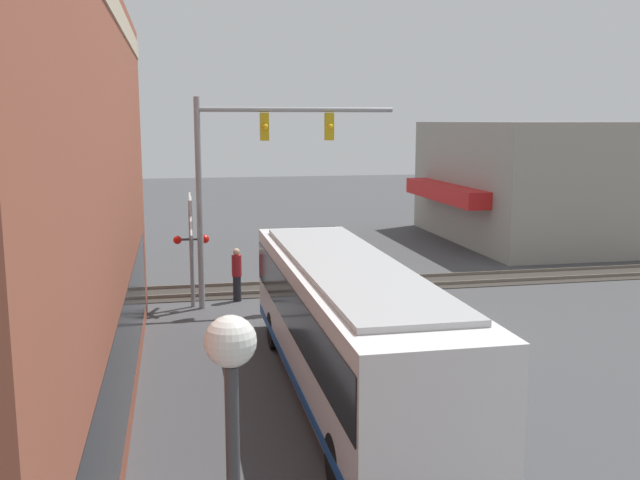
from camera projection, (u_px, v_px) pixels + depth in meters
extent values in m
plane|color=#424244|center=(401.00, 330.00, 21.26)|extent=(120.00, 120.00, 0.00)
cube|color=beige|center=(103.00, 1.00, 12.95)|extent=(19.23, 0.36, 0.50)
cube|color=black|center=(125.00, 350.00, 14.06)|extent=(15.98, 0.12, 2.20)
cube|color=gray|center=(532.00, 182.00, 37.00)|extent=(12.51, 8.42, 6.12)
cube|color=red|center=(445.00, 192.00, 36.14)|extent=(8.76, 1.20, 0.80)
cube|color=white|center=(347.00, 322.00, 15.96)|extent=(11.85, 2.55, 2.56)
cube|color=black|center=(347.00, 306.00, 15.90)|extent=(11.61, 2.59, 1.07)
cube|color=#194CA5|center=(347.00, 370.00, 16.14)|extent=(11.61, 2.58, 0.24)
cube|color=#A5A8AA|center=(347.00, 264.00, 15.74)|extent=(10.07, 2.17, 0.12)
cylinder|color=black|center=(315.00, 328.00, 19.76)|extent=(1.00, 2.57, 1.00)
cylinder|color=black|center=(404.00, 456.00, 12.17)|extent=(1.00, 2.57, 1.00)
cylinder|color=gray|center=(199.00, 205.00, 23.18)|extent=(0.20, 0.20, 6.93)
cylinder|color=gray|center=(297.00, 110.00, 23.31)|extent=(0.16, 6.49, 0.16)
cube|color=gold|center=(264.00, 127.00, 23.19)|extent=(0.30, 0.27, 0.90)
sphere|color=yellow|center=(265.00, 127.00, 23.03)|extent=(0.20, 0.20, 0.20)
cube|color=gold|center=(329.00, 127.00, 23.62)|extent=(0.30, 0.27, 0.90)
sphere|color=yellow|center=(330.00, 127.00, 23.46)|extent=(0.20, 0.20, 0.20)
cylinder|color=gray|center=(192.00, 254.00, 23.66)|extent=(0.14, 0.14, 3.60)
cube|color=white|center=(191.00, 215.00, 23.44)|extent=(1.41, 0.06, 1.41)
cube|color=white|center=(191.00, 215.00, 23.44)|extent=(1.41, 0.06, 1.41)
cylinder|color=#38383A|center=(191.00, 239.00, 23.58)|extent=(0.08, 0.90, 0.08)
sphere|color=red|center=(205.00, 239.00, 23.62)|extent=(0.28, 0.28, 0.28)
sphere|color=red|center=(177.00, 240.00, 23.44)|extent=(0.28, 0.28, 0.28)
sphere|color=white|center=(231.00, 341.00, 5.89)|extent=(0.44, 0.44, 0.44)
cube|color=#332D28|center=(352.00, 285.00, 27.05)|extent=(2.60, 60.00, 0.03)
cube|color=#6B6056|center=(357.00, 288.00, 26.35)|extent=(0.07, 60.00, 0.15)
cube|color=#6B6056|center=(348.00, 279.00, 27.74)|extent=(0.07, 60.00, 0.15)
cube|color=#B7B7BC|center=(322.00, 250.00, 31.56)|extent=(4.70, 1.80, 0.53)
cube|color=black|center=(323.00, 238.00, 31.24)|extent=(2.58, 1.62, 0.64)
cylinder|color=black|center=(315.00, 249.00, 33.00)|extent=(0.64, 1.82, 0.64)
cylinder|color=black|center=(329.00, 261.00, 30.19)|extent=(0.64, 1.82, 0.64)
cylinder|color=black|center=(403.00, 354.00, 17.78)|extent=(0.28, 0.28, 0.83)
cylinder|color=maroon|center=(404.00, 325.00, 17.65)|extent=(0.34, 0.34, 0.69)
sphere|color=tan|center=(404.00, 307.00, 17.58)|extent=(0.23, 0.23, 0.23)
cylinder|color=black|center=(237.00, 289.00, 24.64)|extent=(0.28, 0.28, 0.88)
cylinder|color=maroon|center=(237.00, 266.00, 24.51)|extent=(0.34, 0.34, 0.74)
sphere|color=tan|center=(236.00, 252.00, 24.42)|extent=(0.24, 0.24, 0.24)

